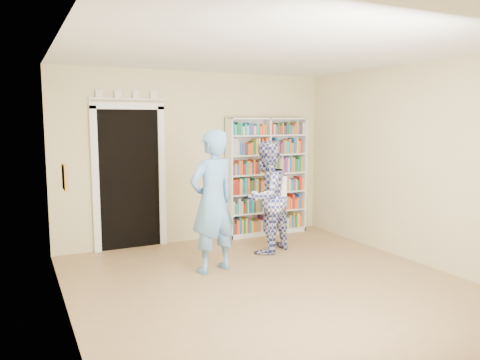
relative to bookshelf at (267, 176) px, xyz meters
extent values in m
plane|color=#967448|center=(-1.19, -2.34, -1.00)|extent=(5.00, 5.00, 0.00)
plane|color=white|center=(-1.19, -2.34, 1.70)|extent=(5.00, 5.00, 0.00)
plane|color=beige|center=(-1.19, 0.16, 0.35)|extent=(4.50, 0.00, 4.50)
plane|color=beige|center=(-3.44, -2.34, 0.35)|extent=(0.00, 5.00, 5.00)
plane|color=beige|center=(1.06, -2.34, 0.35)|extent=(0.00, 5.00, 5.00)
cube|color=white|center=(0.00, 0.00, -0.01)|extent=(1.44, 0.27, 1.98)
cube|color=white|center=(0.00, 0.00, -0.01)|extent=(0.02, 0.27, 1.98)
cube|color=black|center=(-2.29, 0.14, 0.05)|extent=(0.90, 0.03, 2.10)
cube|color=white|center=(-2.79, 0.12, 0.05)|extent=(0.10, 0.06, 2.20)
cube|color=white|center=(-1.79, 0.12, 0.05)|extent=(0.10, 0.06, 2.20)
cube|color=white|center=(-2.29, 0.12, 1.15)|extent=(1.10, 0.06, 0.10)
cube|color=white|center=(-2.29, 0.12, 1.25)|extent=(1.10, 0.08, 0.02)
cube|color=brown|center=(-3.42, -2.14, 0.40)|extent=(0.03, 0.25, 0.25)
imported|color=#629DDB|center=(-1.60, -1.45, -0.09)|extent=(0.75, 0.59, 1.83)
imported|color=navy|center=(-0.55, -0.97, -0.18)|extent=(0.99, 0.91, 1.64)
cube|color=white|center=(-0.45, -1.18, 0.00)|extent=(0.21, 0.05, 0.30)
camera|label=1|loc=(-3.87, -6.86, 0.94)|focal=35.00mm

